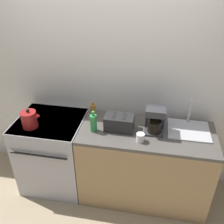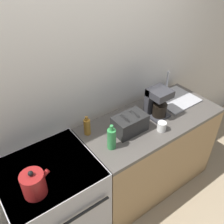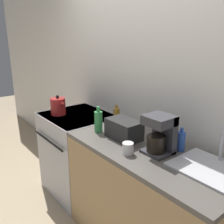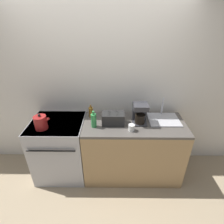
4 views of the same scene
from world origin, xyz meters
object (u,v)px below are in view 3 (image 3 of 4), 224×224
cup_white (128,148)px  bottle_blue (181,141)px  kettle (58,106)px  toaster (124,129)px  bottle_amber (117,116)px  bottle_green (98,121)px  stove (79,153)px  coffee_maker (160,133)px

cup_white → bottle_blue: bearing=59.6°
bottle_blue → kettle: bearing=-167.3°
toaster → bottle_amber: bearing=150.0°
kettle → bottle_blue: size_ratio=1.20×
bottle_amber → bottle_green: bottle_green is taller
toaster → stove: bearing=178.5°
cup_white → stove: bearing=169.7°
cup_white → toaster: bearing=145.0°
toaster → bottle_green: (-0.26, -0.08, 0.02)m
toaster → bottle_blue: bottle_blue is taller
toaster → bottle_blue: (0.44, 0.18, -0.00)m
bottle_amber → stove: bearing=-160.3°
toaster → bottle_amber: (-0.33, 0.19, -0.00)m
bottle_blue → cup_white: size_ratio=2.09×
kettle → toaster: 0.96m
kettle → bottle_blue: kettle is taller
stove → bottle_amber: 0.73m
kettle → cup_white: (1.19, -0.04, -0.05)m
bottle_amber → bottle_blue: 0.77m
kettle → bottle_green: bearing=4.3°
bottle_amber → cup_white: size_ratio=2.15×
stove → kettle: 0.59m
kettle → bottle_amber: 0.70m
stove → coffee_maker: coffee_maker is taller
bottle_blue → cup_white: bearing=-120.4°
bottle_blue → bottle_amber: bearing=179.5°
coffee_maker → cup_white: size_ratio=3.33×
bottle_green → cup_white: bottle_green is taller
stove → bottle_blue: bearing=7.4°
bottle_green → cup_white: 0.51m
coffee_maker → bottle_green: 0.64m
coffee_maker → cup_white: coffee_maker is taller
stove → coffee_maker: bearing=0.7°
bottle_blue → cup_white: (-0.21, -0.35, -0.03)m
kettle → toaster: kettle is taller
coffee_maker → bottle_blue: coffee_maker is taller
toaster → bottle_blue: 0.48m
coffee_maker → bottle_green: coffee_maker is taller
coffee_maker → bottle_amber: (-0.69, 0.15, -0.07)m
stove → cup_white: 1.17m
coffee_maker → bottle_blue: (0.08, 0.15, -0.07)m
toaster → cup_white: 0.29m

